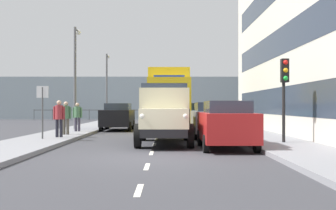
# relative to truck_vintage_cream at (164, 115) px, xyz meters

# --- Properties ---
(ground_plane) EXTENTS (80.00, 80.00, 0.00)m
(ground_plane) POSITION_rel_truck_vintage_cream_xyz_m (0.40, -6.13, -1.18)
(ground_plane) COLOR #38383D
(sidewalk_left) EXTENTS (2.62, 43.03, 0.15)m
(sidewalk_left) POSITION_rel_truck_vintage_cream_xyz_m (-4.49, -6.13, -1.10)
(sidewalk_left) COLOR gray
(sidewalk_left) RESTS_ON ground_plane
(sidewalk_right) EXTENTS (2.62, 43.03, 0.15)m
(sidewalk_right) POSITION_rel_truck_vintage_cream_xyz_m (5.29, -6.13, -1.10)
(sidewalk_right) COLOR gray
(sidewalk_right) RESTS_ON ground_plane
(road_centreline_markings) EXTENTS (0.12, 38.44, 0.01)m
(road_centreline_markings) POSITION_rel_truck_vintage_cream_xyz_m (0.40, -5.20, -1.17)
(road_centreline_markings) COLOR silver
(road_centreline_markings) RESTS_ON ground_plane
(sea_horizon) EXTENTS (80.00, 0.80, 5.00)m
(sea_horizon) POSITION_rel_truck_vintage_cream_xyz_m (0.40, -30.65, 1.32)
(sea_horizon) COLOR #84939E
(sea_horizon) RESTS_ON ground_plane
(seawall_railing) EXTENTS (28.08, 0.08, 1.20)m
(seawall_railing) POSITION_rel_truck_vintage_cream_xyz_m (0.40, -27.05, -0.26)
(seawall_railing) COLOR #4C5156
(seawall_railing) RESTS_ON ground_plane
(truck_vintage_cream) EXTENTS (2.17, 5.64, 2.43)m
(truck_vintage_cream) POSITION_rel_truck_vintage_cream_xyz_m (0.00, 0.00, 0.00)
(truck_vintage_cream) COLOR black
(truck_vintage_cream) RESTS_ON ground_plane
(lorry_cargo_yellow) EXTENTS (2.58, 8.20, 3.87)m
(lorry_cargo_yellow) POSITION_rel_truck_vintage_cream_xyz_m (-0.21, -9.46, 0.90)
(lorry_cargo_yellow) COLOR gold
(lorry_cargo_yellow) RESTS_ON ground_plane
(car_red_kerbside_near) EXTENTS (1.87, 3.81, 1.72)m
(car_red_kerbside_near) POSITION_rel_truck_vintage_cream_xyz_m (-2.24, 1.60, -0.28)
(car_red_kerbside_near) COLOR #B21E1E
(car_red_kerbside_near) RESTS_ON ground_plane
(car_grey_kerbside_1) EXTENTS (1.84, 4.46, 1.72)m
(car_grey_kerbside_1) POSITION_rel_truck_vintage_cream_xyz_m (-2.24, -3.65, -0.28)
(car_grey_kerbside_1) COLOR slate
(car_grey_kerbside_1) RESTS_ON ground_plane
(car_teal_kerbside_2) EXTENTS (1.81, 3.94, 1.72)m
(car_teal_kerbside_2) POSITION_rel_truck_vintage_cream_xyz_m (-2.24, -9.02, -0.28)
(car_teal_kerbside_2) COLOR #1E6670
(car_teal_kerbside_2) RESTS_ON ground_plane
(car_white_kerbside_3) EXTENTS (1.81, 3.93, 1.72)m
(car_white_kerbside_3) POSITION_rel_truck_vintage_cream_xyz_m (-2.24, -13.93, -0.28)
(car_white_kerbside_3) COLOR white
(car_white_kerbside_3) RESTS_ON ground_plane
(car_black_oppositeside_0) EXTENTS (1.90, 4.08, 1.72)m
(car_black_oppositeside_0) POSITION_rel_truck_vintage_cream_xyz_m (3.03, -9.32, -0.28)
(car_black_oppositeside_0) COLOR black
(car_black_oppositeside_0) RESTS_ON ground_plane
(pedestrian_near_railing) EXTENTS (0.53, 0.34, 1.65)m
(pedestrian_near_railing) POSITION_rel_truck_vintage_cream_xyz_m (4.74, -1.90, -0.06)
(pedestrian_near_railing) COLOR black
(pedestrian_near_railing) RESTS_ON sidewalk_right
(pedestrian_in_dark_coat) EXTENTS (0.53, 0.34, 1.61)m
(pedestrian_in_dark_coat) POSITION_rel_truck_vintage_cream_xyz_m (4.86, -3.54, -0.08)
(pedestrian_in_dark_coat) COLOR #4C473D
(pedestrian_in_dark_coat) RESTS_ON sidewalk_right
(pedestrian_strolling) EXTENTS (0.53, 0.34, 1.58)m
(pedestrian_strolling) POSITION_rel_truck_vintage_cream_xyz_m (4.86, -6.02, -0.11)
(pedestrian_strolling) COLOR #383342
(pedestrian_strolling) RESTS_ON sidewalk_right
(traffic_light_near) EXTENTS (0.28, 0.41, 3.20)m
(traffic_light_near) POSITION_rel_truck_vintage_cream_xyz_m (-4.61, 0.68, 1.29)
(traffic_light_near) COLOR black
(traffic_light_near) RESTS_ON sidewalk_left
(lamp_post_promenade) EXTENTS (0.32, 1.14, 6.20)m
(lamp_post_promenade) POSITION_rel_truck_vintage_cream_xyz_m (5.47, -8.22, 2.68)
(lamp_post_promenade) COLOR #59595B
(lamp_post_promenade) RESTS_ON sidewalk_right
(lamp_post_far) EXTENTS (0.32, 1.14, 6.22)m
(lamp_post_far) POSITION_rel_truck_vintage_cream_xyz_m (5.48, -20.61, 2.70)
(lamp_post_far) COLOR #59595B
(lamp_post_far) RESTS_ON sidewalk_right
(street_sign) EXTENTS (0.50, 0.07, 2.25)m
(street_sign) POSITION_rel_truck_vintage_cream_xyz_m (5.21, -1.05, 0.50)
(street_sign) COLOR #4C4C4C
(street_sign) RESTS_ON sidewalk_right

